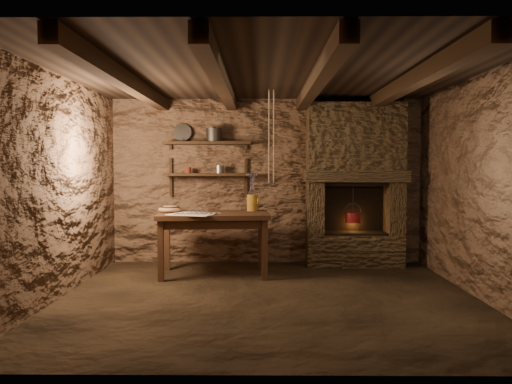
{
  "coord_description": "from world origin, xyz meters",
  "views": [
    {
      "loc": [
        -0.09,
        -5.32,
        1.42
      ],
      "look_at": [
        -0.14,
        0.9,
        1.1
      ],
      "focal_mm": 35.0,
      "sensor_mm": 36.0,
      "label": 1
    }
  ],
  "objects_px": {
    "stoneware_jug": "(252,195)",
    "wooden_bowl": "(170,210)",
    "work_table": "(214,241)",
    "red_pot": "(353,217)",
    "iron_stockpot": "(214,136)"
  },
  "relations": [
    {
      "from": "wooden_bowl",
      "to": "red_pot",
      "type": "distance_m",
      "value": 2.56
    },
    {
      "from": "red_pot",
      "to": "stoneware_jug",
      "type": "bearing_deg",
      "value": -167.41
    },
    {
      "from": "wooden_bowl",
      "to": "iron_stockpot",
      "type": "distance_m",
      "value": 1.3
    },
    {
      "from": "work_table",
      "to": "red_pot",
      "type": "bearing_deg",
      "value": 13.15
    },
    {
      "from": "wooden_bowl",
      "to": "red_pot",
      "type": "bearing_deg",
      "value": 11.77
    },
    {
      "from": "stoneware_jug",
      "to": "iron_stockpot",
      "type": "relative_size",
      "value": 2.27
    },
    {
      "from": "wooden_bowl",
      "to": "iron_stockpot",
      "type": "height_order",
      "value": "iron_stockpot"
    },
    {
      "from": "iron_stockpot",
      "to": "red_pot",
      "type": "bearing_deg",
      "value": -3.48
    },
    {
      "from": "wooden_bowl",
      "to": "red_pot",
      "type": "height_order",
      "value": "red_pot"
    },
    {
      "from": "work_table",
      "to": "stoneware_jug",
      "type": "height_order",
      "value": "stoneware_jug"
    },
    {
      "from": "work_table",
      "to": "red_pot",
      "type": "height_order",
      "value": "red_pot"
    },
    {
      "from": "work_table",
      "to": "wooden_bowl",
      "type": "distance_m",
      "value": 0.71
    },
    {
      "from": "stoneware_jug",
      "to": "iron_stockpot",
      "type": "distance_m",
      "value": 1.08
    },
    {
      "from": "stoneware_jug",
      "to": "wooden_bowl",
      "type": "relative_size",
      "value": 1.68
    },
    {
      "from": "work_table",
      "to": "red_pot",
      "type": "xyz_separation_m",
      "value": [
        1.92,
        0.59,
        0.27
      ]
    }
  ]
}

